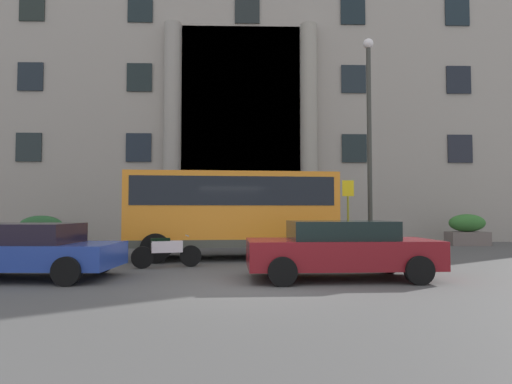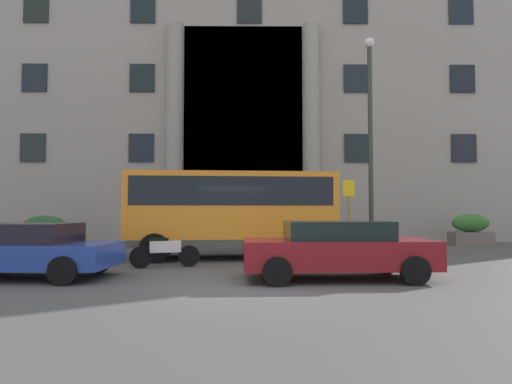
{
  "view_description": "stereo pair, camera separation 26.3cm",
  "coord_description": "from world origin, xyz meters",
  "px_view_note": "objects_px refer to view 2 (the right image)",
  "views": [
    {
      "loc": [
        -0.11,
        -9.16,
        1.56
      ],
      "look_at": [
        0.29,
        6.41,
        2.26
      ],
      "focal_mm": 30.69,
      "sensor_mm": 36.0,
      "label": 1
    },
    {
      "loc": [
        0.15,
        -9.17,
        1.56
      ],
      "look_at": [
        0.29,
        6.41,
        2.26
      ],
      "focal_mm": 30.69,
      "sensor_mm": 36.0,
      "label": 2
    }
  ],
  "objects_px": {
    "lamppost_plaza_centre": "(370,128)",
    "orange_minibus": "(232,208)",
    "bus_stop_sign": "(349,208)",
    "parked_hatchback_near": "(337,249)",
    "white_taxi_kerbside": "(21,249)",
    "hedge_planter_far_west": "(44,231)",
    "scooter_by_planter": "(164,251)",
    "hedge_planter_east": "(227,231)",
    "hedge_planter_entrance_right": "(471,230)",
    "motorcycle_near_kerb": "(1,251)"
  },
  "relations": [
    {
      "from": "parked_hatchback_near",
      "to": "lamppost_plaza_centre",
      "type": "distance_m",
      "value": 8.44
    },
    {
      "from": "orange_minibus",
      "to": "bus_stop_sign",
      "type": "bearing_deg",
      "value": 17.91
    },
    {
      "from": "white_taxi_kerbside",
      "to": "lamppost_plaza_centre",
      "type": "distance_m",
      "value": 12.73
    },
    {
      "from": "orange_minibus",
      "to": "motorcycle_near_kerb",
      "type": "xyz_separation_m",
      "value": [
        -6.4,
        -2.22,
        -1.23
      ]
    },
    {
      "from": "motorcycle_near_kerb",
      "to": "scooter_by_planter",
      "type": "distance_m",
      "value": 4.62
    },
    {
      "from": "hedge_planter_entrance_right",
      "to": "scooter_by_planter",
      "type": "relative_size",
      "value": 0.94
    },
    {
      "from": "white_taxi_kerbside",
      "to": "bus_stop_sign",
      "type": "bearing_deg",
      "value": 36.97
    },
    {
      "from": "bus_stop_sign",
      "to": "motorcycle_near_kerb",
      "type": "relative_size",
      "value": 1.39
    },
    {
      "from": "lamppost_plaza_centre",
      "to": "orange_minibus",
      "type": "bearing_deg",
      "value": -156.7
    },
    {
      "from": "scooter_by_planter",
      "to": "lamppost_plaza_centre",
      "type": "relative_size",
      "value": 0.22
    },
    {
      "from": "parked_hatchback_near",
      "to": "scooter_by_planter",
      "type": "height_order",
      "value": "parked_hatchback_near"
    },
    {
      "from": "hedge_planter_far_west",
      "to": "orange_minibus",
      "type": "bearing_deg",
      "value": -31.14
    },
    {
      "from": "bus_stop_sign",
      "to": "hedge_planter_entrance_right",
      "type": "bearing_deg",
      "value": 28.9
    },
    {
      "from": "bus_stop_sign",
      "to": "parked_hatchback_near",
      "type": "relative_size",
      "value": 0.63
    },
    {
      "from": "motorcycle_near_kerb",
      "to": "parked_hatchback_near",
      "type": "bearing_deg",
      "value": -1.07
    },
    {
      "from": "hedge_planter_entrance_right",
      "to": "motorcycle_near_kerb",
      "type": "xyz_separation_m",
      "value": [
        -17.1,
        -7.53,
        -0.24
      ]
    },
    {
      "from": "white_taxi_kerbside",
      "to": "scooter_by_planter",
      "type": "bearing_deg",
      "value": 36.51
    },
    {
      "from": "hedge_planter_entrance_right",
      "to": "motorcycle_near_kerb",
      "type": "height_order",
      "value": "hedge_planter_entrance_right"
    },
    {
      "from": "bus_stop_sign",
      "to": "white_taxi_kerbside",
      "type": "bearing_deg",
      "value": -145.96
    },
    {
      "from": "hedge_planter_east",
      "to": "parked_hatchback_near",
      "type": "bearing_deg",
      "value": -72.54
    },
    {
      "from": "white_taxi_kerbside",
      "to": "lamppost_plaza_centre",
      "type": "bearing_deg",
      "value": 36.3
    },
    {
      "from": "motorcycle_near_kerb",
      "to": "orange_minibus",
      "type": "bearing_deg",
      "value": 32.53
    },
    {
      "from": "bus_stop_sign",
      "to": "white_taxi_kerbside",
      "type": "height_order",
      "value": "bus_stop_sign"
    },
    {
      "from": "motorcycle_near_kerb",
      "to": "scooter_by_planter",
      "type": "height_order",
      "value": "same"
    },
    {
      "from": "hedge_planter_east",
      "to": "scooter_by_planter",
      "type": "height_order",
      "value": "hedge_planter_east"
    },
    {
      "from": "parked_hatchback_near",
      "to": "white_taxi_kerbside",
      "type": "bearing_deg",
      "value": 176.21
    },
    {
      "from": "lamppost_plaza_centre",
      "to": "motorcycle_near_kerb",
      "type": "bearing_deg",
      "value": -158.94
    },
    {
      "from": "orange_minibus",
      "to": "parked_hatchback_near",
      "type": "relative_size",
      "value": 1.58
    },
    {
      "from": "hedge_planter_entrance_right",
      "to": "hedge_planter_far_west",
      "type": "relative_size",
      "value": 0.86
    },
    {
      "from": "parked_hatchback_near",
      "to": "hedge_planter_east",
      "type": "bearing_deg",
      "value": 105.44
    },
    {
      "from": "hedge_planter_far_west",
      "to": "parked_hatchback_near",
      "type": "height_order",
      "value": "hedge_planter_far_west"
    },
    {
      "from": "hedge_planter_east",
      "to": "hedge_planter_entrance_right",
      "type": "xyz_separation_m",
      "value": [
        11.18,
        -0.09,
        0.04
      ]
    },
    {
      "from": "hedge_planter_far_west",
      "to": "white_taxi_kerbside",
      "type": "xyz_separation_m",
      "value": [
        4.03,
        -9.62,
        0.01
      ]
    },
    {
      "from": "bus_stop_sign",
      "to": "parked_hatchback_near",
      "type": "xyz_separation_m",
      "value": [
        -1.69,
        -6.35,
        -0.99
      ]
    },
    {
      "from": "white_taxi_kerbside",
      "to": "motorcycle_near_kerb",
      "type": "bearing_deg",
      "value": 131.52
    },
    {
      "from": "bus_stop_sign",
      "to": "scooter_by_planter",
      "type": "distance_m",
      "value": 7.51
    },
    {
      "from": "bus_stop_sign",
      "to": "scooter_by_planter",
      "type": "xyz_separation_m",
      "value": [
        -6.12,
        -4.17,
        -1.23
      ]
    },
    {
      "from": "orange_minibus",
      "to": "hedge_planter_far_west",
      "type": "xyz_separation_m",
      "value": [
        -8.76,
        5.29,
        -1.02
      ]
    },
    {
      "from": "parked_hatchback_near",
      "to": "lamppost_plaza_centre",
      "type": "height_order",
      "value": "lamppost_plaza_centre"
    },
    {
      "from": "orange_minibus",
      "to": "parked_hatchback_near",
      "type": "distance_m",
      "value": 5.36
    },
    {
      "from": "parked_hatchback_near",
      "to": "scooter_by_planter",
      "type": "distance_m",
      "value": 4.94
    },
    {
      "from": "hedge_planter_east",
      "to": "hedge_planter_entrance_right",
      "type": "relative_size",
      "value": 1.18
    },
    {
      "from": "parked_hatchback_near",
      "to": "orange_minibus",
      "type": "bearing_deg",
      "value": 118.13
    },
    {
      "from": "orange_minibus",
      "to": "motorcycle_near_kerb",
      "type": "distance_m",
      "value": 6.89
    },
    {
      "from": "orange_minibus",
      "to": "scooter_by_planter",
      "type": "relative_size",
      "value": 3.66
    },
    {
      "from": "white_taxi_kerbside",
      "to": "scooter_by_planter",
      "type": "xyz_separation_m",
      "value": [
        2.94,
        1.95,
        -0.22
      ]
    },
    {
      "from": "motorcycle_near_kerb",
      "to": "lamppost_plaza_centre",
      "type": "xyz_separation_m",
      "value": [
        11.72,
        4.52,
        4.39
      ]
    },
    {
      "from": "hedge_planter_entrance_right",
      "to": "parked_hatchback_near",
      "type": "distance_m",
      "value": 12.73
    },
    {
      "from": "hedge_planter_east",
      "to": "motorcycle_near_kerb",
      "type": "relative_size",
      "value": 1.06
    },
    {
      "from": "parked_hatchback_near",
      "to": "lamppost_plaza_centre",
      "type": "xyz_separation_m",
      "value": [
        2.68,
        6.84,
        4.15
      ]
    }
  ]
}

